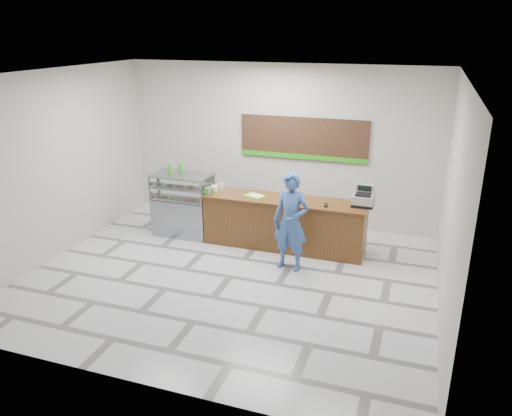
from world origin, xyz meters
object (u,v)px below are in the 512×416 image
(sales_counter, at_px, (284,223))
(cash_register, at_px, (363,198))
(customer, at_px, (291,222))
(serving_tray, at_px, (255,196))
(display_case, at_px, (183,204))

(sales_counter, xyz_separation_m, cash_register, (1.50, 0.11, 0.66))
(customer, bearing_deg, sales_counter, 120.67)
(serving_tray, height_order, customer, customer)
(display_case, bearing_deg, cash_register, 1.75)
(sales_counter, distance_m, serving_tray, 0.80)
(sales_counter, distance_m, customer, 1.01)
(serving_tray, bearing_deg, display_case, -163.56)
(serving_tray, bearing_deg, customer, -22.31)
(display_case, relative_size, serving_tray, 2.93)
(sales_counter, relative_size, serving_tray, 7.18)
(display_case, xyz_separation_m, cash_register, (3.72, 0.11, 0.50))
(sales_counter, height_order, serving_tray, serving_tray)
(display_case, height_order, customer, customer)
(customer, bearing_deg, serving_tray, 147.73)
(sales_counter, relative_size, cash_register, 7.61)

